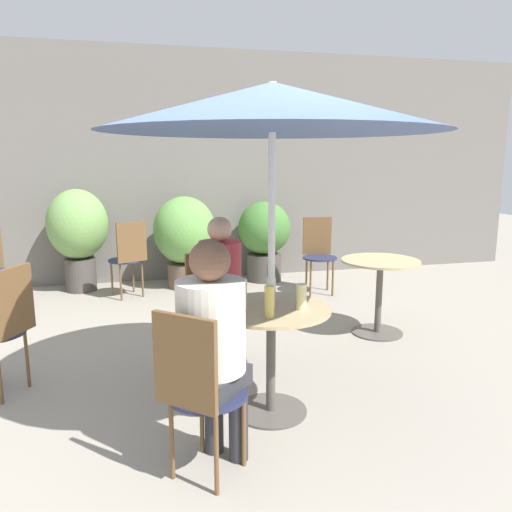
{
  "coord_description": "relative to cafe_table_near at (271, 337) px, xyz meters",
  "views": [
    {
      "loc": [
        -0.56,
        -2.69,
        1.62
      ],
      "look_at": [
        0.24,
        0.58,
        0.95
      ],
      "focal_mm": 35.0,
      "sensor_mm": 36.0,
      "label": 1
    }
  ],
  "objects": [
    {
      "name": "beer_glass_3",
      "position": [
        0.05,
        0.18,
        0.27
      ],
      "size": [
        0.06,
        0.06,
        0.14
      ],
      "color": "silver",
      "rests_on": "cafe_table_near"
    },
    {
      "name": "bistro_chair_0",
      "position": [
        -0.25,
        0.78,
        0.03
      ],
      "size": [
        0.43,
        0.45,
        0.91
      ],
      "rotation": [
        0.0,
        0.0,
        0.32
      ],
      "color": "#232847",
      "rests_on": "ground_plane"
    },
    {
      "name": "potted_plant_0",
      "position": [
        -1.48,
        3.47,
        0.25
      ],
      "size": [
        0.72,
        0.72,
        1.25
      ],
      "color": "#47423D",
      "rests_on": "ground_plane"
    },
    {
      "name": "bistro_chair_1",
      "position": [
        -0.54,
        -0.61,
        0.03
      ],
      "size": [
        0.47,
        0.47,
        0.91
      ],
      "rotation": [
        0.0,
        0.0,
        -3.87
      ],
      "color": "#232847",
      "rests_on": "ground_plane"
    },
    {
      "name": "seated_person_1",
      "position": [
        -0.44,
        -0.49,
        0.22
      ],
      "size": [
        0.44,
        0.45,
        1.23
      ],
      "rotation": [
        0.0,
        0.0,
        2.41
      ],
      "color": "#2D2D33",
      "rests_on": "ground_plane"
    },
    {
      "name": "storefront_wall",
      "position": [
        -0.24,
        3.82,
        0.99
      ],
      "size": [
        10.0,
        0.06,
        3.0
      ],
      "color": "slate",
      "rests_on": "ground_plane"
    },
    {
      "name": "potted_plant_2",
      "position": [
        0.86,
        3.45,
        0.1
      ],
      "size": [
        0.69,
        0.69,
        1.06
      ],
      "color": "#47423D",
      "rests_on": "ground_plane"
    },
    {
      "name": "bistro_chair_3",
      "position": [
        -0.88,
        2.97,
        0.03
      ],
      "size": [
        0.45,
        0.46,
        0.91
      ],
      "rotation": [
        0.0,
        0.0,
        3.55
      ],
      "color": "#232847",
      "rests_on": "ground_plane"
    },
    {
      "name": "cafe_table_near",
      "position": [
        0.0,
        0.0,
        0.0
      ],
      "size": [
        0.75,
        0.75,
        0.7
      ],
      "color": "#514C47",
      "rests_on": "ground_plane"
    },
    {
      "name": "beer_glass_2",
      "position": [
        0.17,
        -0.08,
        0.27
      ],
      "size": [
        0.06,
        0.06,
        0.16
      ],
      "color": "beige",
      "rests_on": "cafe_table_near"
    },
    {
      "name": "seated_person_0",
      "position": [
        -0.21,
        0.63,
        0.21
      ],
      "size": [
        0.34,
        0.36,
        1.2
      ],
      "rotation": [
        0.0,
        0.0,
        0.32
      ],
      "color": "#42475B",
      "rests_on": "ground_plane"
    },
    {
      "name": "beer_glass_1",
      "position": [
        -0.06,
        -0.18,
        0.29
      ],
      "size": [
        0.06,
        0.06,
        0.19
      ],
      "color": "#DBC65B",
      "rests_on": "cafe_table_near"
    },
    {
      "name": "beer_glass_0",
      "position": [
        -0.18,
        0.02,
        0.29
      ],
      "size": [
        0.07,
        0.07,
        0.19
      ],
      "color": "beige",
      "rests_on": "cafe_table_near"
    },
    {
      "name": "bistro_chair_4",
      "position": [
        1.35,
        2.74,
        0.03
      ],
      "size": [
        0.41,
        0.43,
        0.91
      ],
      "rotation": [
        0.0,
        0.0,
        6.13
      ],
      "color": "#232847",
      "rests_on": "ground_plane"
    },
    {
      "name": "ground_plane",
      "position": [
        -0.24,
        -0.18,
        -0.51
      ],
      "size": [
        20.0,
        20.0,
        0.0
      ],
      "primitive_type": "plane",
      "color": "gray"
    },
    {
      "name": "potted_plant_1",
      "position": [
        -0.2,
        3.34,
        0.16
      ],
      "size": [
        0.78,
        0.78,
        1.15
      ],
      "color": "brown",
      "rests_on": "ground_plane"
    },
    {
      "name": "bistro_chair_2",
      "position": [
        -1.69,
        0.66,
        0.03
      ],
      "size": [
        0.46,
        0.45,
        0.91
      ],
      "rotation": [
        0.0,
        0.0,
        4.22
      ],
      "color": "#232847",
      "rests_on": "ground_plane"
    },
    {
      "name": "umbrella",
      "position": [
        -0.0,
        0.0,
        1.39
      ],
      "size": [
        2.01,
        2.01,
        2.04
      ],
      "color": "silver",
      "rests_on": "ground_plane"
    },
    {
      "name": "cafe_table_far",
      "position": [
        1.37,
        1.19,
        -0.01
      ],
      "size": [
        0.71,
        0.71,
        0.7
      ],
      "color": "#514C47",
      "rests_on": "ground_plane"
    }
  ]
}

